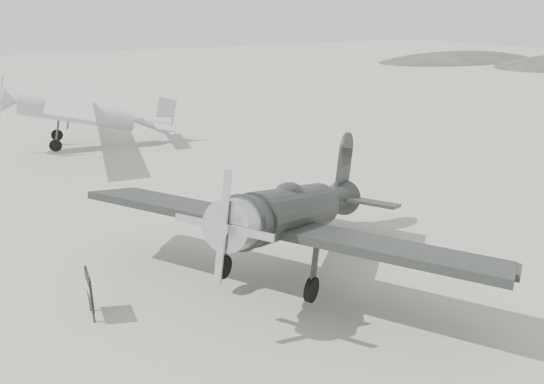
{
  "coord_description": "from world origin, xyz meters",
  "views": [
    {
      "loc": [
        -9.85,
        -14.07,
        7.27
      ],
      "look_at": [
        -1.93,
        0.24,
        1.5
      ],
      "focal_mm": 35.0,
      "sensor_mm": 36.0,
      "label": 1
    }
  ],
  "objects": [
    {
      "name": "sign_board",
      "position": [
        -8.24,
        -2.0,
        0.75
      ],
      "size": [
        0.11,
        0.87,
        1.25
      ],
      "rotation": [
        0.0,
        0.0,
        -0.06
      ],
      "color": "#333333",
      "rests_on": "ground"
    },
    {
      "name": "lowwing_monoplane",
      "position": [
        -2.73,
        -2.55,
        1.95
      ],
      "size": [
        9.24,
        10.52,
        3.68
      ],
      "rotation": [
        0.0,
        0.24,
        0.58
      ],
      "color": "black",
      "rests_on": "ground"
    },
    {
      "name": "ground",
      "position": [
        0.0,
        0.0,
        0.0
      ],
      "size": [
        160.0,
        160.0,
        0.0
      ],
      "primitive_type": "plane",
      "color": "gray",
      "rests_on": "ground"
    },
    {
      "name": "highwing_monoplane",
      "position": [
        -5.04,
        15.06,
        2.18
      ],
      "size": [
        8.8,
        12.34,
        3.48
      ],
      "rotation": [
        0.0,
        0.23,
        -0.17
      ],
      "color": "#B0B3B6",
      "rests_on": "ground"
    },
    {
      "name": "hill_northeast",
      "position": [
        50.0,
        40.0,
        0.0
      ],
      "size": [
        32.0,
        16.0,
        5.2
      ],
      "primitive_type": "ellipsoid",
      "color": "#2D3929",
      "rests_on": "ground"
    }
  ]
}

